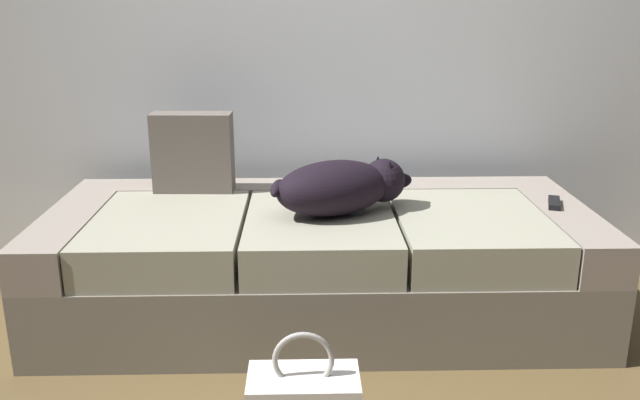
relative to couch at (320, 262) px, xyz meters
The scene contains 4 objects.
couch is the anchor object (origin of this frame).
dog_dark 0.35m from the couch, 35.19° to the right, with size 0.60×0.42×0.21m.
tv_remote 0.98m from the couch, ahead, with size 0.04×0.15×0.02m, color black.
throw_pillow 0.72m from the couch, 153.38° to the left, with size 0.34×0.12×0.34m, color #655B53.
Camera 1 is at (-0.06, -1.53, 1.27)m, focal length 37.60 mm.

